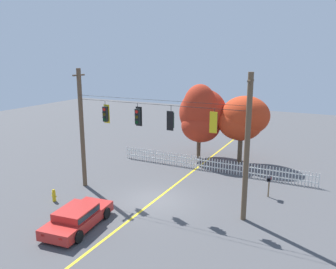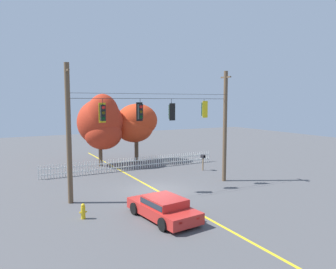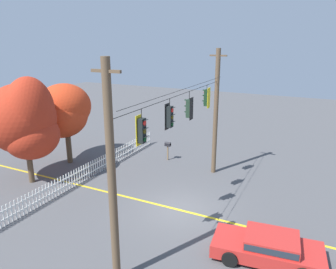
{
  "view_description": "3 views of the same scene",
  "coord_description": "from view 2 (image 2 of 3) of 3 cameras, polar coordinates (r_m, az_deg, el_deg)",
  "views": [
    {
      "loc": [
        9.74,
        -17.52,
        9.0
      ],
      "look_at": [
        0.51,
        0.83,
        4.19
      ],
      "focal_mm": 36.2,
      "sensor_mm": 36.0,
      "label": 1
    },
    {
      "loc": [
        -9.4,
        -19.18,
        6.01
      ],
      "look_at": [
        1.23,
        0.68,
        3.67
      ],
      "focal_mm": 34.7,
      "sensor_mm": 36.0,
      "label": 2
    },
    {
      "loc": [
        -13.79,
        -6.16,
        8.66
      ],
      "look_at": [
        1.23,
        1.26,
        3.69
      ],
      "focal_mm": 34.15,
      "sensor_mm": 36.0,
      "label": 3
    }
  ],
  "objects": [
    {
      "name": "ground",
      "position": [
        22.19,
        -1.99,
        -9.79
      ],
      "size": [
        80.0,
        80.0,
        0.0
      ],
      "primitive_type": "plane",
      "color": "#4C4C4F"
    },
    {
      "name": "lane_centerline_stripe",
      "position": [
        22.18,
        -1.99,
        -9.78
      ],
      "size": [
        0.16,
        36.0,
        0.01
      ],
      "primitive_type": "cube",
      "color": "gold",
      "rests_on": "ground"
    },
    {
      "name": "signal_support_span",
      "position": [
        21.44,
        -2.03,
        0.98
      ],
      "size": [
        11.63,
        1.1,
        8.19
      ],
      "color": "brown",
      "rests_on": "ground"
    },
    {
      "name": "traffic_signal_southbound_primary",
      "position": [
        20.05,
        -11.39,
        3.78
      ],
      "size": [
        0.43,
        0.38,
        1.47
      ],
      "color": "black"
    },
    {
      "name": "traffic_signal_westbound_side",
      "position": [
        20.89,
        -4.92,
        4.02
      ],
      "size": [
        0.43,
        0.38,
        1.44
      ],
      "color": "black"
    },
    {
      "name": "traffic_signal_northbound_primary",
      "position": [
        21.88,
        0.61,
        4.02
      ],
      "size": [
        0.43,
        0.38,
        1.46
      ],
      "color": "black"
    },
    {
      "name": "traffic_signal_northbound_secondary",
      "position": [
        23.27,
        6.36,
        4.44
      ],
      "size": [
        0.43,
        0.38,
        1.34
      ],
      "color": "black"
    },
    {
      "name": "white_picket_fence",
      "position": [
        28.75,
        -5.9,
        -5.08
      ],
      "size": [
        15.91,
        0.06,
        1.07
      ],
      "color": "silver",
      "rests_on": "ground"
    },
    {
      "name": "autumn_maple_near_fence",
      "position": [
        30.42,
        -11.6,
        1.88
      ],
      "size": [
        4.21,
        4.32,
        6.64
      ],
      "color": "brown",
      "rests_on": "ground"
    },
    {
      "name": "autumn_maple_mid",
      "position": [
        31.97,
        -5.64,
        1.98
      ],
      "size": [
        4.29,
        3.58,
        5.74
      ],
      "color": "brown",
      "rests_on": "ground"
    },
    {
      "name": "parked_car",
      "position": [
        16.96,
        -0.81,
        -12.65
      ],
      "size": [
        2.41,
        4.54,
        1.15
      ],
      "color": "red",
      "rests_on": "ground"
    },
    {
      "name": "fire_hydrant",
      "position": [
        17.56,
        -14.68,
        -12.92
      ],
      "size": [
        0.38,
        0.22,
        0.8
      ],
      "color": "gold",
      "rests_on": "ground"
    },
    {
      "name": "roadside_mailbox",
      "position": [
        28.27,
        6.16,
        -4.02
      ],
      "size": [
        0.25,
        0.44,
        1.41
      ],
      "color": "brown",
      "rests_on": "ground"
    }
  ]
}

